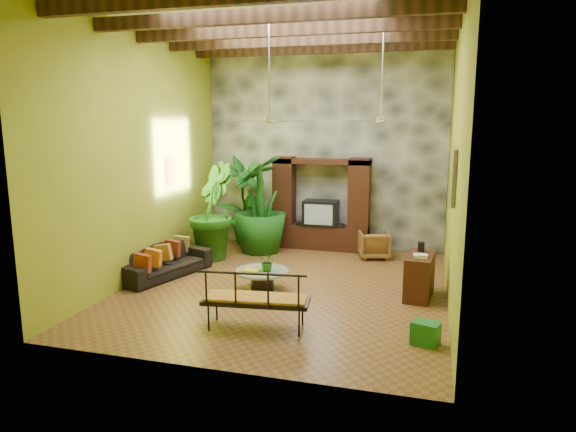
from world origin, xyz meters
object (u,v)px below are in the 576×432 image
(tall_plant_c, at_px, (260,204))
(green_bin, at_px, (426,333))
(iron_bench, at_px, (254,297))
(tall_plant_a, at_px, (243,200))
(coffee_table, at_px, (262,278))
(wicker_armchair, at_px, (374,245))
(ceiling_fan_back, at_px, (381,110))
(tall_plant_b, at_px, (211,211))
(entertainment_center, at_px, (321,211))
(side_console, at_px, (420,276))
(sofa, at_px, (164,262))
(ceiling_fan_front, at_px, (269,108))

(tall_plant_c, bearing_deg, green_bin, -47.62)
(tall_plant_c, xyz_separation_m, iron_bench, (1.45, -4.58, -0.66))
(tall_plant_a, relative_size, green_bin, 5.99)
(coffee_table, xyz_separation_m, green_bin, (3.03, -1.61, -0.09))
(wicker_armchair, bearing_deg, coffee_table, 43.19)
(ceiling_fan_back, relative_size, iron_bench, 1.09)
(coffee_table, relative_size, green_bin, 2.67)
(green_bin, bearing_deg, tall_plant_b, 144.28)
(entertainment_center, xyz_separation_m, side_console, (2.50, -3.03, -0.57))
(sofa, bearing_deg, side_console, -71.58)
(ceiling_fan_back, relative_size, coffee_table, 1.82)
(entertainment_center, relative_size, coffee_table, 2.35)
(wicker_armchair, xyz_separation_m, side_console, (1.10, -2.50, 0.09))
(ceiling_fan_back, bearing_deg, sofa, -164.07)
(tall_plant_a, bearing_deg, tall_plant_b, -97.73)
(ceiling_fan_back, height_order, tall_plant_c, ceiling_fan_back)
(entertainment_center, xyz_separation_m, tall_plant_c, (-1.35, -0.70, 0.22))
(tall_plant_a, height_order, tall_plant_c, tall_plant_c)
(entertainment_center, relative_size, iron_bench, 1.41)
(tall_plant_b, bearing_deg, entertainment_center, 34.19)
(iron_bench, bearing_deg, tall_plant_a, 104.93)
(tall_plant_c, relative_size, iron_bench, 1.39)
(tall_plant_a, bearing_deg, sofa, -100.48)
(tall_plant_a, bearing_deg, entertainment_center, -0.38)
(wicker_armchair, bearing_deg, tall_plant_b, -0.21)
(tall_plant_c, bearing_deg, side_console, -31.18)
(green_bin, bearing_deg, tall_plant_c, 132.38)
(ceiling_fan_back, bearing_deg, side_console, -50.66)
(coffee_table, height_order, side_console, side_console)
(side_console, bearing_deg, tall_plant_b, 168.37)
(side_console, bearing_deg, tall_plant_a, 151.93)
(entertainment_center, xyz_separation_m, ceiling_fan_front, (-0.20, -3.54, 2.44))
(tall_plant_a, distance_m, iron_bench, 5.75)
(green_bin, bearing_deg, entertainment_center, 117.51)
(ceiling_fan_front, xyz_separation_m, green_bin, (2.85, -1.55, -3.23))
(sofa, relative_size, tall_plant_c, 0.88)
(tall_plant_b, bearing_deg, side_console, -17.29)
(ceiling_fan_front, distance_m, tall_plant_a, 4.60)
(entertainment_center, bearing_deg, iron_bench, -88.96)
(ceiling_fan_front, distance_m, wicker_armchair, 4.60)
(green_bin, bearing_deg, ceiling_fan_back, 108.42)
(ceiling_fan_front, bearing_deg, iron_bench, -80.35)
(ceiling_fan_back, xyz_separation_m, wicker_armchair, (-0.20, 1.41, -3.09))
(ceiling_fan_front, height_order, coffee_table, ceiling_fan_front)
(iron_bench, bearing_deg, wicker_armchair, 67.37)
(sofa, bearing_deg, wicker_armchair, -39.97)
(sofa, bearing_deg, coffee_table, -81.09)
(wicker_armchair, relative_size, green_bin, 1.79)
(ceiling_fan_back, relative_size, green_bin, 4.85)
(iron_bench, bearing_deg, ceiling_fan_front, 92.37)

